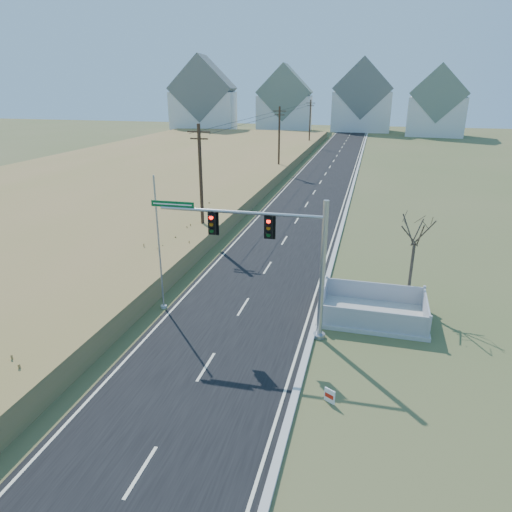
% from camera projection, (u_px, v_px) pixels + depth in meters
% --- Properties ---
extents(ground, '(260.00, 260.00, 0.00)m').
position_uv_depth(ground, '(220.00, 344.00, 21.88)').
color(ground, '#4B582A').
rests_on(ground, ground).
extents(road, '(8.00, 180.00, 0.06)m').
position_uv_depth(road, '(329.00, 169.00, 67.21)').
color(road, black).
rests_on(road, ground).
extents(curb, '(0.30, 180.00, 0.18)m').
position_uv_depth(curb, '(357.00, 170.00, 66.22)').
color(curb, '#B2AFA8').
rests_on(curb, ground).
extents(reed_marsh, '(38.00, 110.00, 1.30)m').
position_uv_depth(reed_marsh, '(148.00, 169.00, 63.51)').
color(reed_marsh, '#9A7045').
rests_on(reed_marsh, ground).
extents(utility_pole_near, '(1.80, 0.26, 9.00)m').
position_uv_depth(utility_pole_near, '(201.00, 181.00, 35.35)').
color(utility_pole_near, '#422D1E').
rests_on(utility_pole_near, ground).
extents(utility_pole_mid, '(1.80, 0.26, 9.00)m').
position_uv_depth(utility_pole_mid, '(279.00, 139.00, 62.55)').
color(utility_pole_mid, '#422D1E').
rests_on(utility_pole_mid, ground).
extents(utility_pole_far, '(1.80, 0.26, 9.00)m').
position_uv_depth(utility_pole_far, '(310.00, 123.00, 89.75)').
color(utility_pole_far, '#422D1E').
rests_on(utility_pole_far, ground).
extents(condo_nw, '(17.69, 13.38, 19.05)m').
position_uv_depth(condo_nw, '(204.00, 101.00, 118.69)').
color(condo_nw, silver).
rests_on(condo_nw, ground).
extents(condo_nnw, '(14.93, 11.17, 17.03)m').
position_uv_depth(condo_nnw, '(285.00, 104.00, 121.56)').
color(condo_nnw, silver).
rests_on(condo_nnw, ground).
extents(condo_n, '(15.27, 10.20, 18.54)m').
position_uv_depth(condo_n, '(362.00, 101.00, 120.30)').
color(condo_n, silver).
rests_on(condo_n, ground).
extents(condo_ne, '(14.12, 10.51, 16.52)m').
position_uv_depth(condo_ne, '(437.00, 107.00, 109.13)').
color(condo_ne, silver).
rests_on(condo_ne, ground).
extents(traffic_signal_mast, '(8.69, 0.59, 6.92)m').
position_uv_depth(traffic_signal_mast, '(284.00, 253.00, 21.41)').
color(traffic_signal_mast, '#9EA0A5').
rests_on(traffic_signal_mast, ground).
extents(fence_enclosure, '(5.65, 3.88, 1.28)m').
position_uv_depth(fence_enclosure, '(372.00, 313.00, 24.34)').
color(fence_enclosure, '#B7B5AD').
rests_on(fence_enclosure, ground).
extents(open_sign, '(0.44, 0.28, 0.60)m').
position_uv_depth(open_sign, '(330.00, 396.00, 17.77)').
color(open_sign, white).
rests_on(open_sign, ground).
extents(flagpole, '(0.33, 0.33, 7.44)m').
position_uv_depth(flagpole, '(160.00, 258.00, 24.44)').
color(flagpole, '#B7B5AD').
rests_on(flagpole, ground).
extents(bare_tree, '(2.08, 2.08, 5.52)m').
position_uv_depth(bare_tree, '(416.00, 229.00, 24.39)').
color(bare_tree, '#4C3F33').
rests_on(bare_tree, ground).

